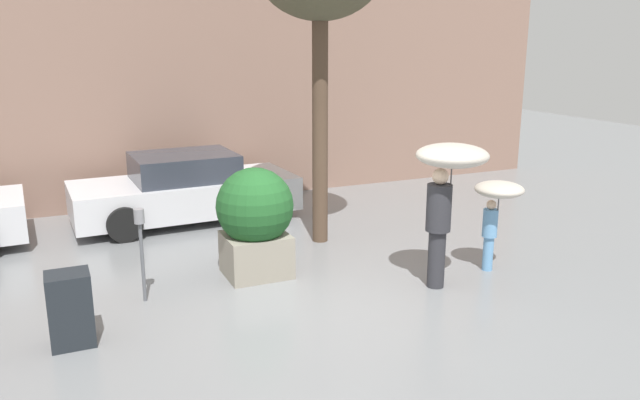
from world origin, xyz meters
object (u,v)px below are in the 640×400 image
person_adult (448,177)px  planter_box (255,219)px  parked_car_near (185,189)px  newspaper_box (70,309)px  person_child (497,200)px  parking_meter (141,236)px

person_adult → planter_box: bearing=159.7°
parked_car_near → newspaper_box: parked_car_near is taller
planter_box → person_adult: 2.94m
newspaper_box → person_child: bearing=-0.6°
planter_box → person_adult: person_adult is taller
planter_box → parking_meter: bearing=-169.3°
planter_box → person_child: bearing=-21.4°
person_child → newspaper_box: size_ratio=1.60×
planter_box → newspaper_box: 3.05m
parked_car_near → parking_meter: parked_car_near is taller
planter_box → parking_meter: (-1.74, -0.33, 0.05)m
person_adult → person_child: (1.08, 0.20, -0.50)m
person_child → newspaper_box: person_child is taller
person_child → parking_meter: bearing=-138.3°
planter_box → parking_meter: planter_box is taller
parked_car_near → person_adult: bearing=-153.9°
parking_meter → newspaper_box: parking_meter is taller
person_adult → newspaper_box: bearing=-170.0°
planter_box → person_child: (3.45, -1.36, 0.25)m
planter_box → person_child: size_ratio=1.17×
parked_car_near → newspaper_box: bearing=151.4°
parked_car_near → newspaper_box: (-2.40, -4.79, -0.18)m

